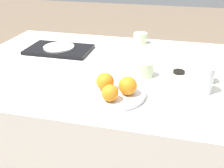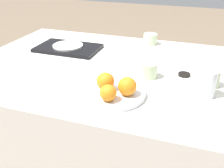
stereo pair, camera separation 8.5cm
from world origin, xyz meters
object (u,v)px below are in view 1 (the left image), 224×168
water_glass (204,80)px  soy_dish (179,72)px  cup_1 (140,38)px  orange_1 (105,82)px  fruit_platter (112,92)px  side_plate (59,47)px  orange_0 (110,93)px  cup_2 (206,74)px  cup_0 (144,69)px  serving_tray (59,49)px  orange_2 (128,86)px

water_glass → soy_dish: size_ratio=2.00×
cup_1 → soy_dish: cup_1 is taller
orange_1 → cup_1: (0.05, 0.69, -0.02)m
fruit_platter → side_plate: (-0.43, 0.43, 0.01)m
fruit_platter → orange_0: (0.01, -0.07, 0.04)m
orange_0 → orange_1: orange_1 is taller
fruit_platter → side_plate: side_plate is taller
cup_1 → cup_2: (0.36, -0.48, 0.00)m
cup_2 → cup_1: bearing=127.1°
soy_dish → cup_2: bearing=-31.0°
cup_0 → soy_dish: (0.16, 0.07, -0.03)m
serving_tray → water_glass: bearing=-22.2°
fruit_platter → orange_0: size_ratio=4.29×
side_plate → cup_2: cup_2 is taller
fruit_platter → cup_2: size_ratio=3.76×
cup_1 → cup_2: 0.60m
orange_1 → cup_0: orange_1 is taller
cup_1 → soy_dish: (0.25, -0.41, -0.03)m
orange_2 → side_plate: size_ratio=0.41×
serving_tray → cup_1: cup_1 is taller
fruit_platter → soy_dish: fruit_platter is taller
fruit_platter → soy_dish: bearing=47.4°
orange_1 → cup_1: 0.69m
cup_0 → water_glass: bearing=-21.5°
orange_2 → water_glass: bearing=22.4°
serving_tray → side_plate: bearing=-90.0°
orange_2 → cup_0: orange_2 is taller
cup_1 → orange_2: bearing=-85.8°
orange_2 → cup_0: 0.23m
serving_tray → soy_dish: 0.70m
cup_1 → cup_2: cup_2 is taller
orange_2 → water_glass: (0.29, 0.12, 0.00)m
water_glass → cup_1: water_glass is taller
cup_2 → serving_tray: bearing=164.7°
orange_0 → cup_0: (0.09, 0.29, -0.01)m
side_plate → cup_1: size_ratio=2.08×
orange_1 → cup_2: size_ratio=1.00×
fruit_platter → orange_2: size_ratio=3.74×
water_glass → serving_tray: (-0.78, 0.32, -0.05)m
orange_1 → cup_0: 0.25m
water_glass → orange_1: bearing=-164.7°
fruit_platter → cup_2: cup_2 is taller
fruit_platter → soy_dish: size_ratio=4.96×
side_plate → cup_1: (0.44, 0.26, 0.01)m
side_plate → soy_dish: bearing=-12.3°
orange_2 → soy_dish: (0.20, 0.29, -0.05)m
orange_2 → cup_1: (-0.05, 0.70, -0.02)m
fruit_platter → cup_0: size_ratio=3.27×
fruit_platter → serving_tray: bearing=134.4°
orange_0 → water_glass: bearing=28.2°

